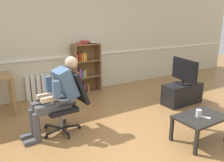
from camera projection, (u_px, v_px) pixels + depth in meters
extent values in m
plane|color=olive|center=(132.00, 138.00, 3.48)|extent=(18.00, 18.00, 0.00)
cube|color=beige|center=(67.00, 38.00, 5.29)|extent=(12.00, 0.10, 2.70)
cube|color=white|center=(69.00, 56.00, 5.35)|extent=(12.00, 0.03, 0.05)
cube|color=#9E7547|center=(14.00, 97.00, 4.21)|extent=(0.06, 0.06, 0.72)
cube|color=#9E7547|center=(10.00, 90.00, 4.67)|extent=(0.06, 0.06, 0.72)
cube|color=brown|center=(75.00, 70.00, 5.33)|extent=(0.03, 0.28, 1.22)
cube|color=brown|center=(98.00, 67.00, 5.65)|extent=(0.03, 0.28, 1.22)
cube|color=brown|center=(85.00, 68.00, 5.61)|extent=(0.65, 0.02, 1.22)
cube|color=brown|center=(88.00, 91.00, 5.65)|extent=(0.61, 0.28, 0.03)
cube|color=brown|center=(87.00, 76.00, 5.55)|extent=(0.61, 0.28, 0.03)
cube|color=brown|center=(87.00, 61.00, 5.44)|extent=(0.61, 0.28, 0.03)
cube|color=brown|center=(86.00, 44.00, 5.33)|extent=(0.61, 0.28, 0.03)
cube|color=#6699A3|center=(77.00, 88.00, 5.48)|extent=(0.05, 0.19, 0.23)
cube|color=orange|center=(77.00, 74.00, 5.37)|extent=(0.03, 0.19, 0.15)
cube|color=orange|center=(76.00, 58.00, 5.28)|extent=(0.03, 0.19, 0.17)
cube|color=#89428E|center=(79.00, 89.00, 5.51)|extent=(0.03, 0.19, 0.16)
cube|color=#89428E|center=(79.00, 73.00, 5.42)|extent=(0.04, 0.19, 0.21)
cube|color=red|center=(78.00, 57.00, 5.29)|extent=(0.03, 0.19, 0.20)
cube|color=#2D519E|center=(83.00, 89.00, 5.55)|extent=(0.04, 0.19, 0.16)
cube|color=#89428E|center=(80.00, 73.00, 5.44)|extent=(0.03, 0.19, 0.18)
cube|color=orange|center=(81.00, 57.00, 5.34)|extent=(0.03, 0.19, 0.16)
cube|color=#89428E|center=(84.00, 87.00, 5.58)|extent=(0.04, 0.19, 0.22)
cube|color=#6699A3|center=(82.00, 73.00, 5.46)|extent=(0.05, 0.19, 0.16)
cube|color=gold|center=(83.00, 56.00, 5.37)|extent=(0.04, 0.19, 0.19)
cube|color=orange|center=(87.00, 88.00, 5.60)|extent=(0.02, 0.19, 0.18)
cube|color=gold|center=(84.00, 73.00, 5.49)|extent=(0.03, 0.19, 0.16)
cube|color=orange|center=(84.00, 57.00, 5.39)|extent=(0.05, 0.19, 0.18)
cube|color=red|center=(82.00, 44.00, 5.24)|extent=(0.16, 0.22, 0.02)
cube|color=white|center=(91.00, 42.00, 5.41)|extent=(0.16, 0.22, 0.02)
cube|color=red|center=(85.00, 41.00, 5.29)|extent=(0.16, 0.22, 0.02)
cube|color=white|center=(28.00, 89.00, 4.97)|extent=(0.09, 0.08, 0.57)
cube|color=white|center=(33.00, 88.00, 5.03)|extent=(0.09, 0.08, 0.57)
cube|color=white|center=(38.00, 87.00, 5.09)|extent=(0.09, 0.08, 0.57)
cube|color=white|center=(44.00, 86.00, 5.15)|extent=(0.09, 0.08, 0.57)
cube|color=white|center=(49.00, 86.00, 5.21)|extent=(0.09, 0.08, 0.57)
cube|color=white|center=(54.00, 85.00, 5.26)|extent=(0.09, 0.08, 0.57)
cube|color=white|center=(58.00, 84.00, 5.32)|extent=(0.09, 0.08, 0.57)
cube|color=black|center=(65.00, 131.00, 3.55)|extent=(0.06, 0.30, 0.02)
cylinder|color=black|center=(69.00, 137.00, 3.44)|extent=(0.03, 0.06, 0.06)
cube|color=black|center=(70.00, 126.00, 3.71)|extent=(0.30, 0.11, 0.02)
cylinder|color=black|center=(79.00, 127.00, 3.76)|extent=(0.06, 0.04, 0.06)
cube|color=black|center=(63.00, 123.00, 3.81)|extent=(0.19, 0.27, 0.02)
cylinder|color=black|center=(65.00, 122.00, 3.97)|extent=(0.05, 0.06, 0.06)
cube|color=black|center=(53.00, 126.00, 3.71)|extent=(0.22, 0.25, 0.02)
cylinder|color=black|center=(46.00, 127.00, 3.77)|extent=(0.05, 0.06, 0.06)
cube|color=black|center=(54.00, 131.00, 3.55)|extent=(0.29, 0.14, 0.02)
cylinder|color=black|center=(46.00, 137.00, 3.45)|extent=(0.06, 0.04, 0.06)
cylinder|color=gray|center=(61.00, 119.00, 3.62)|extent=(0.05, 0.05, 0.30)
cube|color=black|center=(60.00, 108.00, 3.57)|extent=(0.49, 0.49, 0.07)
cube|color=black|center=(77.00, 87.00, 3.67)|extent=(0.27, 0.45, 0.55)
cube|color=black|center=(55.00, 95.00, 3.75)|extent=(0.28, 0.06, 0.03)
cube|color=black|center=(67.00, 104.00, 3.34)|extent=(0.28, 0.06, 0.03)
cube|color=#4C4C51|center=(60.00, 102.00, 3.54)|extent=(0.28, 0.36, 0.14)
cube|color=#476689|center=(66.00, 83.00, 3.53)|extent=(0.37, 0.36, 0.52)
sphere|color=beige|center=(71.00, 63.00, 3.51)|extent=(0.20, 0.20, 0.20)
cube|color=black|center=(42.00, 100.00, 3.36)|extent=(0.15, 0.05, 0.02)
cube|color=#4C4C51|center=(45.00, 105.00, 3.51)|extent=(0.43, 0.16, 0.13)
cylinder|color=#4C4C51|center=(33.00, 123.00, 3.47)|extent=(0.10, 0.10, 0.46)
cube|color=#4C4C51|center=(28.00, 136.00, 3.47)|extent=(0.23, 0.10, 0.06)
cube|color=#4C4C51|center=(49.00, 109.00, 3.36)|extent=(0.43, 0.16, 0.13)
cylinder|color=#4C4C51|center=(37.00, 128.00, 3.31)|extent=(0.10, 0.10, 0.46)
cube|color=#4C4C51|center=(31.00, 142.00, 3.31)|extent=(0.23, 0.10, 0.06)
cube|color=#476689|center=(49.00, 84.00, 3.54)|extent=(0.11, 0.09, 0.26)
cube|color=beige|center=(45.00, 96.00, 3.48)|extent=(0.24, 0.09, 0.07)
cube|color=#476689|center=(56.00, 89.00, 3.29)|extent=(0.11, 0.09, 0.26)
cube|color=beige|center=(49.00, 99.00, 3.32)|extent=(0.24, 0.09, 0.07)
cube|color=black|center=(182.00, 94.00, 4.83)|extent=(0.90, 0.39, 0.45)
cube|color=black|center=(183.00, 83.00, 4.77)|extent=(0.27, 0.36, 0.02)
cylinder|color=black|center=(183.00, 82.00, 4.76)|extent=(0.04, 0.04, 0.05)
cube|color=black|center=(184.00, 70.00, 4.69)|extent=(0.21, 0.79, 0.47)
cube|color=#B7D1F9|center=(185.00, 70.00, 4.70)|extent=(0.17, 0.74, 0.43)
cube|color=black|center=(196.00, 143.00, 2.99)|extent=(0.04, 0.04, 0.37)
cube|color=black|center=(202.00, 119.00, 3.72)|extent=(0.04, 0.04, 0.37)
cube|color=black|center=(172.00, 129.00, 3.36)|extent=(0.04, 0.04, 0.37)
cube|color=black|center=(201.00, 117.00, 3.30)|extent=(0.76, 0.51, 0.03)
cylinder|color=silver|center=(199.00, 113.00, 3.26)|extent=(0.08, 0.08, 0.11)
cube|color=white|center=(205.00, 117.00, 3.23)|extent=(0.10, 0.15, 0.02)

